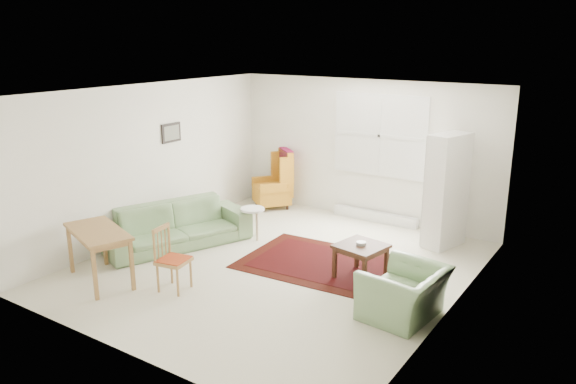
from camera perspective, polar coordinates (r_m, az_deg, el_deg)
The scene contains 10 objects.
room at distance 7.92m, azimuth -0.24°, elevation 1.27°, with size 5.04×5.54×2.51m.
rug at distance 8.22m, azimuth 4.41°, elevation -7.38°, with size 2.57×1.65×0.03m, color black, non-canonical shape.
sofa at distance 8.99m, azimuth -11.29°, elevation -2.56°, with size 2.28×0.89×0.92m, color #729462.
armchair at distance 6.79m, azimuth 11.74°, elevation -9.54°, with size 0.95×0.83×0.74m, color #729462.
wingback_chair at distance 10.76m, azimuth -1.68°, elevation 1.35°, with size 0.65×0.69×1.13m, color orange, non-canonical shape.
coffee_table at distance 7.77m, azimuth 7.38°, elevation -7.00°, with size 0.60×0.60×0.49m, color #3B1F12, non-canonical shape.
stool at distance 9.20m, azimuth -3.61°, elevation -3.17°, with size 0.39×0.39×0.52m, color white, non-canonical shape.
cabinet at distance 9.03m, azimuth 15.82°, elevation 0.11°, with size 0.38×0.72×1.79m, color white, non-canonical shape.
desk at distance 7.99m, azimuth -18.57°, elevation -6.15°, with size 1.15×0.58×0.73m, color #A57842, non-canonical shape.
desk_chair at distance 7.45m, azimuth -11.55°, elevation -6.70°, with size 0.37×0.37×0.86m, color #A57842, non-canonical shape.
Camera 1 is at (4.29, -6.16, 3.22)m, focal length 35.00 mm.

